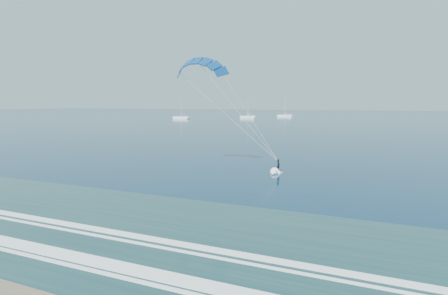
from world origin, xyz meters
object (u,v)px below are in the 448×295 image
sailboat_0 (181,118)px  sailboat_2 (285,116)px  sailboat_1 (248,117)px  kitesurfer_rig (235,109)px

sailboat_0 → sailboat_2: 65.46m
sailboat_0 → sailboat_1: sailboat_0 is taller
kitesurfer_rig → sailboat_0: kitesurfer_rig is taller
kitesurfer_rig → sailboat_2: size_ratio=1.25×
sailboat_2 → sailboat_1: bearing=-113.1°
kitesurfer_rig → sailboat_2: kitesurfer_rig is taller
kitesurfer_rig → sailboat_1: kitesurfer_rig is taller
sailboat_0 → sailboat_2: (38.85, 52.69, -0.00)m
kitesurfer_rig → sailboat_0: 160.13m
sailboat_2 → kitesurfer_rig: bearing=-74.8°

